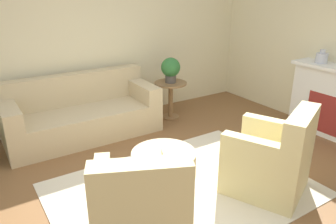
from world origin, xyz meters
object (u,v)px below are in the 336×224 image
Objects in this scene: couch at (82,115)px; side_table at (171,94)px; ottoman_table at (164,164)px; armchair_right at (272,161)px; armchair_left at (140,213)px; potted_plant_on_side_table at (171,69)px; vase_mantel_near at (322,58)px.

couch reaches higher than side_table.
couch is 3.06× the size of ottoman_table.
armchair_right is at bearing -63.84° from couch.
armchair_left is 1.65m from armchair_right.
couch is at bearing 175.61° from side_table.
potted_plant_on_side_table is at bearing 52.25° from armchair_left.
ottoman_table is at bearing -80.16° from couch.
vase_mantel_near is 0.48× the size of potted_plant_on_side_table.
armchair_right is 2.48× the size of potted_plant_on_side_table.
ottoman_table is at bearing -125.12° from potted_plant_on_side_table.
vase_mantel_near reaches higher than couch.
armchair_right reaches higher than couch.
ottoman_table is at bearing 142.11° from armchair_right.
armchair_left reaches higher than couch.
armchair_right is at bearing 0.00° from armchair_left.
ottoman_table is (0.70, 0.74, -0.10)m from armchair_left.
vase_mantel_near reaches higher than armchair_right.
potted_plant_on_side_table is at bearing 83.84° from armchair_right.
armchair_left is 3.13m from side_table.
vase_mantel_near is at bearing 2.13° from ottoman_table.
couch is at bearing 151.65° from vase_mantel_near.
vase_mantel_near reaches higher than armchair_left.
ottoman_table is 1.74× the size of potted_plant_on_side_table.
vase_mantel_near is at bearing -43.86° from side_table.
couch is 3.51× the size of side_table.
armchair_left is 1.43× the size of ottoman_table.
potted_plant_on_side_table is at bearing -4.39° from couch.
vase_mantel_near is at bearing 23.45° from armchair_right.
vase_mantel_near is at bearing -43.86° from potted_plant_on_side_table.
couch is 1.55m from side_table.
potted_plant_on_side_table is (-1.69, 1.63, -0.28)m from vase_mantel_near.
potted_plant_on_side_table is at bearing 180.00° from side_table.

